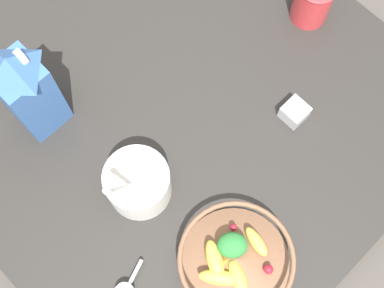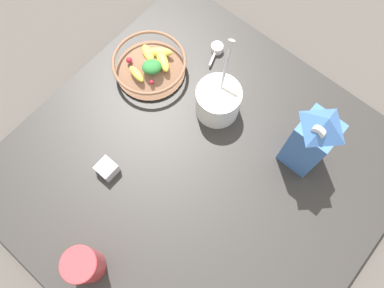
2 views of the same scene
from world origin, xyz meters
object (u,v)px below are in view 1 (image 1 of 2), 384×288
Objects in this scene: drinking_cup at (313,0)px; spice_jar at (294,113)px; fruit_bowl at (235,260)px; milk_carton at (26,90)px; yogurt_tub at (138,183)px.

spice_jar is (-0.15, 0.22, -0.04)m from drinking_cup.
milk_carton is at bearing 7.66° from fruit_bowl.
yogurt_tub is at bearing 72.49° from spice_jar.
fruit_bowl is 2.00× the size of drinking_cup.
milk_carton is at bearing 45.31° from spice_jar.
drinking_cup is (0.28, -0.54, 0.02)m from fruit_bowl.
yogurt_tub is 0.57m from drinking_cup.
spice_jar is (-0.11, -0.35, -0.04)m from yogurt_tub.
spice_jar is at bearing -67.95° from fruit_bowl.
fruit_bowl is 0.61m from drinking_cup.
milk_carton is (0.52, 0.07, 0.09)m from fruit_bowl.
drinking_cup is (0.04, -0.57, 0.00)m from yogurt_tub.
yogurt_tub is at bearing 93.66° from drinking_cup.
drinking_cup is (-0.24, -0.61, -0.07)m from milk_carton.
yogurt_tub is (-0.28, -0.04, -0.07)m from milk_carton.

